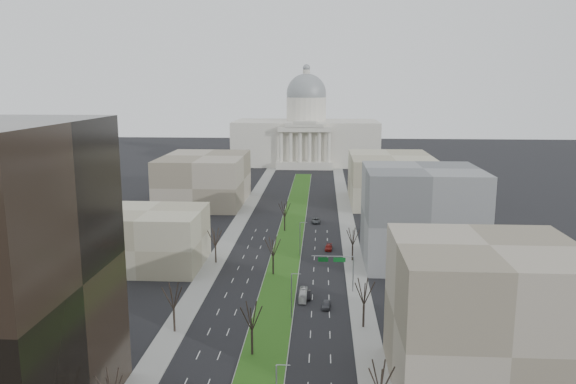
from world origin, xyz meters
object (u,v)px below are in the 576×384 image
at_px(car_grey_far, 316,220).
at_px(car_grey_near, 326,305).
at_px(car_red, 329,248).
at_px(car_black, 307,295).
at_px(box_van, 303,295).

bearing_deg(car_grey_far, car_grey_near, -88.22).
distance_m(car_grey_near, car_red, 40.34).
xyz_separation_m(car_grey_near, car_grey_far, (-2.99, 70.46, 0.06)).
bearing_deg(car_black, box_van, -136.80).
distance_m(car_grey_near, car_black, 6.52).
bearing_deg(car_black, car_grey_far, 88.29).
height_order(car_grey_near, car_grey_far, car_grey_far).
bearing_deg(box_van, car_grey_far, 89.33).
height_order(car_grey_far, box_van, box_van).
relative_size(car_grey_near, box_van, 0.61).
bearing_deg(car_grey_far, car_black, -91.58).
bearing_deg(car_red, car_black, -93.42).
bearing_deg(car_red, car_grey_near, -86.70).
xyz_separation_m(car_black, box_van, (-0.76, -0.73, 0.20)).
height_order(car_grey_near, car_red, car_grey_near).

